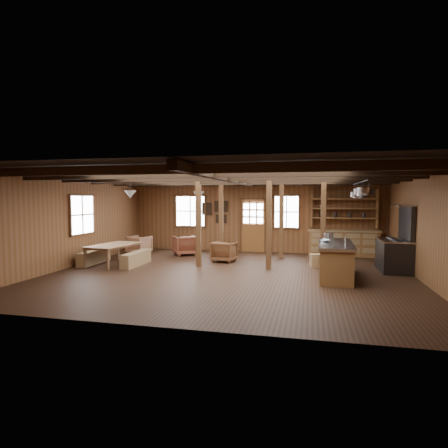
{
  "coord_description": "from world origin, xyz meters",
  "views": [
    {
      "loc": [
        2.21,
        -10.17,
        2.14
      ],
      "look_at": [
        -0.28,
        0.54,
        1.37
      ],
      "focal_mm": 30.0,
      "sensor_mm": 36.0,
      "label": 1
    }
  ],
  "objects_px": {
    "kitchen_island": "(335,260)",
    "armchair_b": "(224,252)",
    "armchair_a": "(185,245)",
    "armchair_c": "(139,245)",
    "dining_table": "(115,255)",
    "commercial_range": "(396,250)"
  },
  "relations": [
    {
      "from": "kitchen_island",
      "to": "armchair_b",
      "type": "bearing_deg",
      "value": 154.79
    },
    {
      "from": "kitchen_island",
      "to": "armchair_b",
      "type": "xyz_separation_m",
      "value": [
        -3.47,
        1.76,
        -0.14
      ]
    },
    {
      "from": "commercial_range",
      "to": "armchair_b",
      "type": "bearing_deg",
      "value": 175.21
    },
    {
      "from": "kitchen_island",
      "to": "dining_table",
      "type": "bearing_deg",
      "value": 178.01
    },
    {
      "from": "commercial_range",
      "to": "armchair_c",
      "type": "bearing_deg",
      "value": 170.58
    },
    {
      "from": "dining_table",
      "to": "armchair_a",
      "type": "xyz_separation_m",
      "value": [
        1.53,
        2.43,
        0.04
      ]
    },
    {
      "from": "kitchen_island",
      "to": "dining_table",
      "type": "height_order",
      "value": "kitchen_island"
    },
    {
      "from": "armchair_a",
      "to": "armchair_b",
      "type": "bearing_deg",
      "value": 114.19
    },
    {
      "from": "commercial_range",
      "to": "armchair_b",
      "type": "relative_size",
      "value": 2.61
    },
    {
      "from": "commercial_range",
      "to": "dining_table",
      "type": "height_order",
      "value": "commercial_range"
    },
    {
      "from": "kitchen_island",
      "to": "armchair_b",
      "type": "relative_size",
      "value": 3.37
    },
    {
      "from": "armchair_a",
      "to": "armchair_c",
      "type": "height_order",
      "value": "armchair_a"
    },
    {
      "from": "kitchen_island",
      "to": "armchair_a",
      "type": "distance_m",
      "value": 5.97
    },
    {
      "from": "armchair_a",
      "to": "armchair_b",
      "type": "height_order",
      "value": "armchair_a"
    },
    {
      "from": "kitchen_island",
      "to": "commercial_range",
      "type": "height_order",
      "value": "commercial_range"
    },
    {
      "from": "dining_table",
      "to": "armchair_b",
      "type": "distance_m",
      "value": 3.56
    },
    {
      "from": "armchair_a",
      "to": "armchair_b",
      "type": "relative_size",
      "value": 1.07
    },
    {
      "from": "armchair_c",
      "to": "dining_table",
      "type": "bearing_deg",
      "value": 112.47
    },
    {
      "from": "dining_table",
      "to": "kitchen_island",
      "type": "bearing_deg",
      "value": -85.74
    },
    {
      "from": "dining_table",
      "to": "armchair_c",
      "type": "bearing_deg",
      "value": 15.09
    },
    {
      "from": "commercial_range",
      "to": "armchair_a",
      "type": "relative_size",
      "value": 2.43
    },
    {
      "from": "commercial_range",
      "to": "armchair_c",
      "type": "xyz_separation_m",
      "value": [
        -8.85,
        1.47,
        -0.28
      ]
    }
  ]
}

